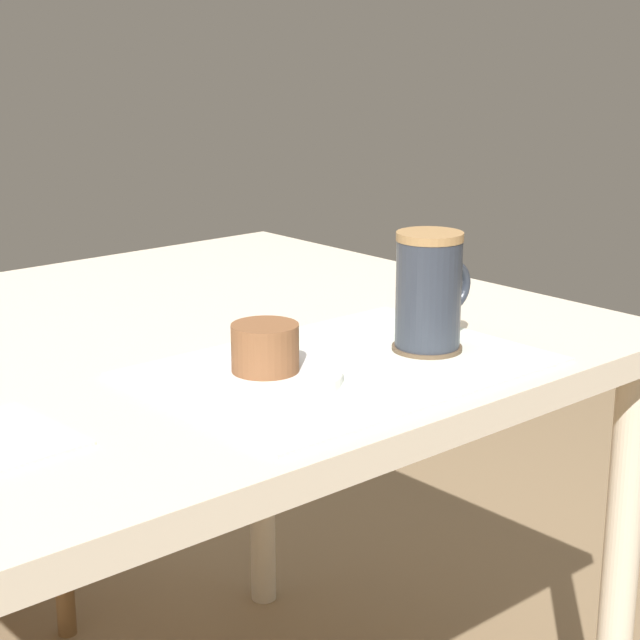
# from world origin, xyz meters

# --- Properties ---
(dining_table) EXTENTS (1.08, 0.92, 0.74)m
(dining_table) POSITION_xyz_m (0.00, 0.00, 0.66)
(dining_table) COLOR beige
(dining_table) RESTS_ON ground_plane
(placemat) EXTENTS (0.45, 0.32, 0.00)m
(placemat) POSITION_xyz_m (0.08, -0.27, 0.74)
(placemat) COLOR silver
(placemat) RESTS_ON dining_table
(pastry_plate) EXTENTS (0.17, 0.17, 0.01)m
(pastry_plate) POSITION_xyz_m (-0.02, -0.26, 0.75)
(pastry_plate) COLOR white
(pastry_plate) RESTS_ON placemat
(pastry) EXTENTS (0.07, 0.07, 0.05)m
(pastry) POSITION_xyz_m (-0.02, -0.26, 0.78)
(pastry) COLOR brown
(pastry) RESTS_ON pastry_plate
(coffee_coaster) EXTENTS (0.08, 0.08, 0.00)m
(coffee_coaster) POSITION_xyz_m (0.20, -0.29, 0.75)
(coffee_coaster) COLOR brown
(coffee_coaster) RESTS_ON placemat
(coffee_mug) EXTENTS (0.11, 0.08, 0.14)m
(coffee_mug) POSITION_xyz_m (0.20, -0.29, 0.82)
(coffee_mug) COLOR #2D333D
(coffee_mug) RESTS_ON coffee_coaster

